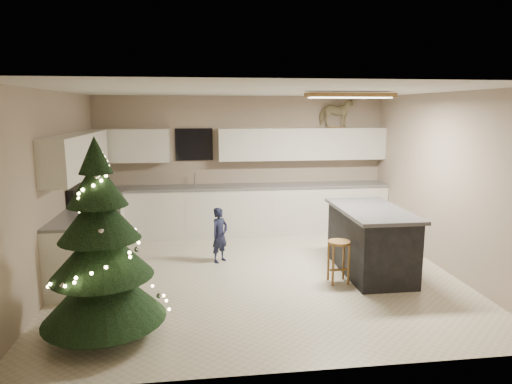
# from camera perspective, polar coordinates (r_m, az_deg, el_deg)

# --- Properties ---
(ground_plane) EXTENTS (5.50, 5.50, 0.00)m
(ground_plane) POSITION_cam_1_polar(r_m,az_deg,el_deg) (6.69, 0.39, -10.27)
(ground_plane) COLOR beige
(room_shell) EXTENTS (5.52, 5.02, 2.61)m
(room_shell) POSITION_cam_1_polar(r_m,az_deg,el_deg) (6.30, 0.62, 4.81)
(room_shell) COLOR tan
(room_shell) RESTS_ON ground_plane
(cabinetry) EXTENTS (5.50, 3.20, 2.00)m
(cabinetry) POSITION_cam_1_polar(r_m,az_deg,el_deg) (8.02, -7.68, -1.25)
(cabinetry) COLOR silver
(cabinetry) RESTS_ON ground_plane
(island) EXTENTS (0.90, 1.70, 0.95)m
(island) POSITION_cam_1_polar(r_m,az_deg,el_deg) (6.85, 14.12, -5.87)
(island) COLOR black
(island) RESTS_ON ground_plane
(bar_stool) EXTENTS (0.31, 0.31, 0.59)m
(bar_stool) POSITION_cam_1_polar(r_m,az_deg,el_deg) (6.37, 10.31, -7.32)
(bar_stool) COLOR olive
(bar_stool) RESTS_ON ground_plane
(christmas_tree) EXTENTS (1.31, 1.27, 2.10)m
(christmas_tree) POSITION_cam_1_polar(r_m,az_deg,el_deg) (4.98, -18.76, -7.69)
(christmas_tree) COLOR #3F2816
(christmas_tree) RESTS_ON ground_plane
(toddler) EXTENTS (0.37, 0.37, 0.86)m
(toddler) POSITION_cam_1_polar(r_m,az_deg,el_deg) (7.13, -4.55, -5.37)
(toddler) COLOR black
(toddler) RESTS_ON ground_plane
(rocking_horse) EXTENTS (0.69, 0.45, 0.56)m
(rocking_horse) POSITION_cam_1_polar(r_m,az_deg,el_deg) (8.94, 9.99, 9.75)
(rocking_horse) COLOR olive
(rocking_horse) RESTS_ON cabinetry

